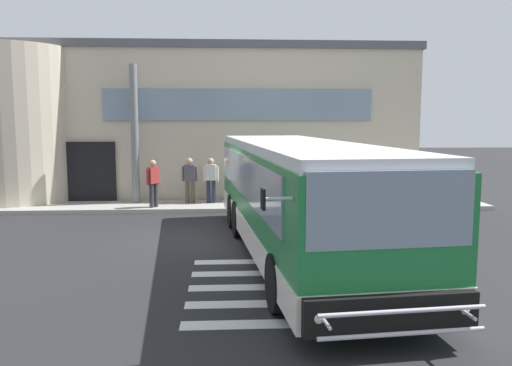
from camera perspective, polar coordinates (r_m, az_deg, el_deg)
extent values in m
cube|color=#232326|center=(14.11, -5.44, -6.20)|extent=(80.00, 90.00, 0.02)
cube|color=silver|center=(8.49, 7.00, -15.23)|extent=(4.40, 0.36, 0.01)
cube|color=silver|center=(9.32, 6.00, -13.15)|extent=(4.40, 0.36, 0.01)
cube|color=silver|center=(10.16, 5.18, -11.41)|extent=(4.40, 0.36, 0.01)
cube|color=silver|center=(11.01, 4.49, -9.94)|extent=(4.40, 0.36, 0.01)
cube|color=silver|center=(11.86, 3.91, -8.68)|extent=(4.40, 0.36, 0.01)
cube|color=beige|center=(25.74, -4.48, 6.46)|extent=(16.23, 12.00, 5.92)
cube|color=#56565B|center=(25.89, -4.55, 13.36)|extent=(16.43, 12.20, 0.30)
cylinder|color=beige|center=(21.82, -25.35, 5.71)|extent=(4.40, 4.40, 5.92)
cube|color=black|center=(20.45, -17.86, 1.05)|extent=(1.80, 0.16, 2.40)
cube|color=gray|center=(19.70, -1.95, 8.74)|extent=(10.23, 0.10, 1.20)
cube|color=#9E9B93|center=(18.80, -4.88, -2.60)|extent=(20.23, 2.00, 0.15)
cylinder|color=slate|center=(19.44, -13.39, 5.31)|extent=(0.28, 0.28, 5.08)
cube|color=#1E7238|center=(12.11, 4.75, -1.48)|extent=(3.56, 10.82, 2.15)
cube|color=silver|center=(12.25, 4.72, -5.18)|extent=(3.60, 10.87, 0.55)
cube|color=silver|center=(11.99, 4.81, 4.08)|extent=(3.44, 10.61, 0.20)
cube|color=gray|center=(7.07, 14.77, -2.88)|extent=(2.35, 0.35, 1.05)
cube|color=gray|center=(12.69, 10.16, 1.10)|extent=(0.95, 9.39, 0.95)
cube|color=gray|center=(12.11, -1.53, 0.93)|extent=(0.95, 9.39, 0.95)
cube|color=black|center=(7.01, 14.86, -0.02)|extent=(2.15, 0.31, 0.28)
cube|color=black|center=(7.32, 14.83, -13.88)|extent=(2.46, 0.43, 0.52)
sphere|color=beige|center=(7.73, 22.13, -12.87)|extent=(0.18, 0.18, 0.18)
sphere|color=beige|center=(6.95, 6.94, -14.67)|extent=(0.18, 0.18, 0.18)
cylinder|color=#B7B7BF|center=(6.79, 2.46, -1.77)|extent=(0.40, 0.09, 0.05)
cube|color=black|center=(6.75, 0.79, -1.81)|extent=(0.06, 0.20, 0.28)
cylinder|color=black|center=(9.45, 16.85, -9.97)|extent=(0.39, 1.02, 1.00)
cylinder|color=black|center=(8.72, 2.50, -11.10)|extent=(0.39, 1.02, 1.00)
cylinder|color=black|center=(14.57, 7.29, -3.75)|extent=(0.39, 1.02, 1.00)
cylinder|color=black|center=(14.11, -1.95, -4.05)|extent=(0.39, 1.02, 1.00)
cylinder|color=black|center=(15.81, 5.99, -2.89)|extent=(0.39, 1.02, 1.00)
cylinder|color=black|center=(15.38, -2.52, -3.13)|extent=(0.39, 1.02, 1.00)
cylinder|color=#B7B7BF|center=(7.05, 16.04, -15.88)|extent=(2.25, 0.28, 0.06)
cylinder|color=#B7B7BF|center=(6.94, 16.13, -13.59)|extent=(2.25, 0.28, 0.06)
cylinder|color=#B7B7BF|center=(7.60, 22.31, -13.22)|extent=(0.10, 0.50, 0.05)
cylinder|color=#B7B7BF|center=(6.84, 7.66, -15.02)|extent=(0.10, 0.50, 0.05)
cylinder|color=#2D2D33|center=(18.45, -11.12, -1.32)|extent=(0.15, 0.15, 0.85)
cylinder|color=#2D2D33|center=(18.33, -11.60, -1.38)|extent=(0.15, 0.15, 0.85)
cube|color=#B23333|center=(18.30, -11.42, 0.87)|extent=(0.42, 0.43, 0.58)
sphere|color=tan|center=(18.26, -11.45, 2.18)|extent=(0.23, 0.23, 0.23)
cylinder|color=#B23333|center=(18.47, -10.81, 0.78)|extent=(0.09, 0.09, 0.55)
cylinder|color=#B23333|center=(18.15, -12.02, 0.64)|extent=(0.09, 0.09, 0.55)
cylinder|color=#4C4233|center=(19.09, -7.09, -0.96)|extent=(0.15, 0.15, 0.85)
cylinder|color=#4C4233|center=(19.13, -7.68, -0.95)|extent=(0.15, 0.15, 0.85)
cube|color=#4C4751|center=(19.03, -7.42, 1.18)|extent=(0.40, 0.26, 0.58)
sphere|color=tan|center=(18.99, -7.44, 2.44)|extent=(0.23, 0.23, 0.23)
cylinder|color=#4C4751|center=(18.99, -6.67, 1.03)|extent=(0.09, 0.09, 0.55)
cylinder|color=#4C4751|center=(19.08, -8.15, 1.03)|extent=(0.09, 0.09, 0.55)
cylinder|color=#1E2338|center=(19.03, -4.74, -0.96)|extent=(0.15, 0.15, 0.85)
cylinder|color=#1E2338|center=(19.06, -5.33, -0.95)|extent=(0.15, 0.15, 0.85)
cube|color=silver|center=(18.96, -5.06, 1.19)|extent=(0.41, 0.27, 0.58)
sphere|color=tan|center=(18.92, -5.07, 2.45)|extent=(0.23, 0.23, 0.23)
cylinder|color=silver|center=(18.92, -4.31, 1.03)|extent=(0.09, 0.09, 0.55)
cylinder|color=silver|center=(19.01, -5.80, 1.04)|extent=(0.09, 0.09, 0.55)
cube|color=black|center=(19.13, -4.97, 1.18)|extent=(0.32, 0.22, 0.44)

